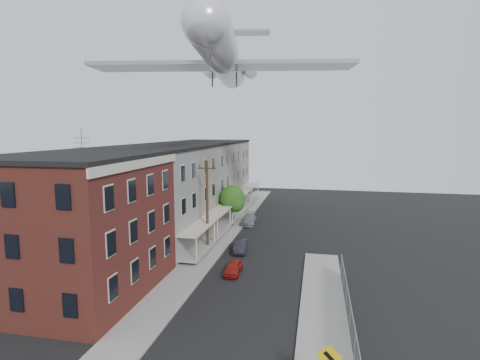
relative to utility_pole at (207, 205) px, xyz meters
The scene contains 17 objects.
sidewalk_left 7.57m from the utility_pole, 89.05° to the left, with size 3.00×62.00×0.12m, color gray.
sidewalk_right 16.99m from the utility_pole, 47.23° to the right, with size 3.00×26.00×0.12m, color gray.
curb_left 7.72m from the utility_pole, 75.52° to the left, with size 0.15×62.00×0.14m, color gray.
curb_right 16.07m from the utility_pole, 51.19° to the right, with size 0.15×26.00×0.14m, color gray.
corner_building 12.73m from the utility_pole, 120.17° to the right, with size 10.31×12.30×12.15m.
row_house_a 6.55m from the utility_pole, 166.73° to the right, with size 11.98×7.00×10.30m.
row_house_b 8.42m from the utility_pole, 139.15° to the left, with size 11.98×7.00×10.30m.
row_house_c 14.03m from the utility_pole, 116.97° to the left, with size 11.98×7.00×10.30m.
row_house_d 20.52m from the utility_pole, 108.07° to the left, with size 11.98×7.00×10.30m.
row_house_e 27.26m from the utility_pole, 103.50° to the left, with size 11.98×7.00×10.30m.
chainlink_fence 18.47m from the utility_pole, 45.90° to the right, with size 0.06×18.06×1.90m.
utility_pole is the anchor object (origin of this frame).
street_tree 10.00m from the utility_pole, 88.11° to the left, with size 3.22×3.20×5.20m.
car_near 7.65m from the utility_pole, 53.80° to the right, with size 1.25×3.10×1.06m, color maroon.
car_mid 5.23m from the utility_pole, ahead, with size 1.21×3.46×1.14m, color black.
car_far 12.34m from the utility_pole, 80.12° to the left, with size 1.73×4.26×1.24m, color gray.
airplane 15.46m from the utility_pole, 82.96° to the left, with size 26.18×29.90×8.60m.
Camera 1 is at (4.89, -16.51, 11.96)m, focal length 28.00 mm.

